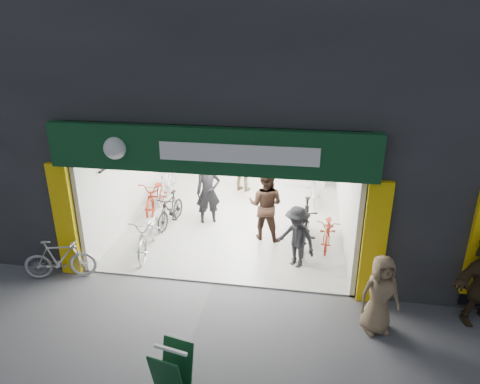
% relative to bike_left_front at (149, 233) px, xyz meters
% --- Properties ---
extents(ground, '(60.00, 60.00, 0.00)m').
position_rel_bike_left_front_xyz_m(ground, '(1.86, -1.15, -0.50)').
color(ground, '#56565B').
rests_on(ground, ground).
extents(building, '(17.00, 10.27, 8.00)m').
position_rel_bike_left_front_xyz_m(building, '(2.77, 3.84, 3.81)').
color(building, '#232326').
rests_on(building, ground).
extents(bike_left_front, '(0.90, 1.99, 1.01)m').
position_rel_bike_left_front_xyz_m(bike_left_front, '(0.00, 0.00, 0.00)').
color(bike_left_front, '#B9B9BE').
rests_on(bike_left_front, ground).
extents(bike_left_midfront, '(0.64, 1.62, 0.95)m').
position_rel_bike_left_front_xyz_m(bike_left_midfront, '(0.06, 1.49, -0.03)').
color(bike_left_midfront, black).
rests_on(bike_left_midfront, ground).
extents(bike_left_midback, '(0.86, 2.06, 1.06)m').
position_rel_bike_left_front_xyz_m(bike_left_midback, '(-0.64, 2.34, 0.02)').
color(bike_left_midback, maroon).
rests_on(bike_left_midback, ground).
extents(bike_left_back, '(0.57, 1.91, 1.14)m').
position_rel_bike_left_front_xyz_m(bike_left_back, '(-0.64, 3.33, 0.07)').
color(bike_left_back, '#BCBCC1').
rests_on(bike_left_back, ground).
extents(bike_right_front, '(0.64, 2.01, 1.19)m').
position_rel_bike_left_front_xyz_m(bike_right_front, '(3.78, 0.93, 0.09)').
color(bike_right_front, black).
rests_on(bike_right_front, ground).
extents(bike_right_mid, '(0.70, 1.64, 0.84)m').
position_rel_bike_left_front_xyz_m(bike_right_mid, '(4.36, 1.06, -0.09)').
color(bike_right_mid, maroon).
rests_on(bike_right_mid, ground).
extents(bike_right_back, '(0.60, 1.70, 1.00)m').
position_rel_bike_left_front_xyz_m(bike_right_back, '(3.94, 3.83, -0.00)').
color(bike_right_back, '#B0B0B5').
rests_on(bike_right_back, ground).
extents(parked_bike, '(1.61, 0.85, 0.93)m').
position_rel_bike_left_front_xyz_m(parked_bike, '(-1.51, -1.45, -0.04)').
color(parked_bike, '#A5A4A9').
rests_on(parked_bike, ground).
extents(customer_a, '(0.81, 0.69, 1.88)m').
position_rel_bike_left_front_xyz_m(customer_a, '(1.07, 1.83, 0.44)').
color(customer_a, black).
rests_on(customer_a, ground).
extents(customer_b, '(1.04, 0.88, 1.91)m').
position_rel_bike_left_front_xyz_m(customer_b, '(2.74, 1.14, 0.45)').
color(customer_b, '#352118').
rests_on(customer_b, ground).
extents(customer_c, '(1.13, 1.03, 1.52)m').
position_rel_bike_left_front_xyz_m(customer_c, '(3.60, -0.15, 0.26)').
color(customer_c, black).
rests_on(customer_c, ground).
extents(customer_d, '(1.16, 0.71, 1.85)m').
position_rel_bike_left_front_xyz_m(customer_d, '(1.65, 4.37, 0.42)').
color(customer_d, '#7B6647').
rests_on(customer_d, ground).
extents(pedestrian_near, '(0.86, 0.69, 1.54)m').
position_rel_bike_left_front_xyz_m(pedestrian_near, '(5.16, -2.12, 0.26)').
color(pedestrian_near, '#7D6549').
rests_on(pedestrian_near, ground).
extents(sandwich_board, '(0.61, 0.62, 0.80)m').
position_rel_bike_left_front_xyz_m(sandwich_board, '(1.91, -4.10, -0.07)').
color(sandwich_board, '#0E3A1C').
rests_on(sandwich_board, ground).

